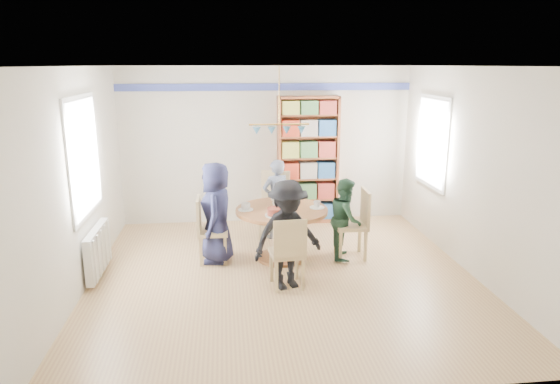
{
  "coord_description": "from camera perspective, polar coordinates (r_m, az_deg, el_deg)",
  "views": [
    {
      "loc": [
        -0.73,
        -6.07,
        2.72
      ],
      "look_at": [
        0.0,
        0.4,
        1.05
      ],
      "focal_mm": 32.0,
      "sensor_mm": 36.0,
      "label": 1
    }
  ],
  "objects": [
    {
      "name": "room_shell",
      "position": [
        7.04,
        -2.54,
        5.61
      ],
      "size": [
        5.0,
        5.0,
        5.0
      ],
      "color": "white",
      "rests_on": "ground"
    },
    {
      "name": "chair_left",
      "position": [
        7.06,
        -8.33,
        -3.98
      ],
      "size": [
        0.42,
        0.42,
        0.94
      ],
      "color": "tan",
      "rests_on": "ground"
    },
    {
      "name": "ground",
      "position": [
        6.69,
        0.39,
        -9.6
      ],
      "size": [
        5.0,
        5.0,
        0.0
      ],
      "primitive_type": "plane",
      "color": "tan"
    },
    {
      "name": "person_left",
      "position": [
        7.02,
        -7.29,
        -2.36
      ],
      "size": [
        0.52,
        0.74,
        1.43
      ],
      "primitive_type": "imported",
      "rotation": [
        0.0,
        0.0,
        -1.66
      ],
      "color": "#1B1C3B",
      "rests_on": "ground"
    },
    {
      "name": "chair_right",
      "position": [
        7.24,
        8.77,
        -3.24
      ],
      "size": [
        0.46,
        0.46,
        1.0
      ],
      "color": "tan",
      "rests_on": "ground"
    },
    {
      "name": "bookshelf",
      "position": [
        8.69,
        3.19,
        3.51
      ],
      "size": [
        1.05,
        0.31,
        2.2
      ],
      "color": "brown",
      "rests_on": "ground"
    },
    {
      "name": "tableware",
      "position": [
        7.02,
        -0.04,
        -1.33
      ],
      "size": [
        1.22,
        1.22,
        0.32
      ],
      "color": "white",
      "rests_on": "dining_table"
    },
    {
      "name": "person_near",
      "position": [
        6.14,
        0.87,
        -4.95
      ],
      "size": [
        1.01,
        0.78,
        1.38
      ],
      "primitive_type": "imported",
      "rotation": [
        0.0,
        0.0,
        0.33
      ],
      "color": "black",
      "rests_on": "ground"
    },
    {
      "name": "person_far",
      "position": [
        7.94,
        -0.45,
        -0.81
      ],
      "size": [
        0.55,
        0.45,
        1.28
      ],
      "primitive_type": "imported",
      "rotation": [
        0.0,
        0.0,
        3.51
      ],
      "color": "gray",
      "rests_on": "ground"
    },
    {
      "name": "chair_near",
      "position": [
        6.16,
        0.95,
        -6.65
      ],
      "size": [
        0.44,
        0.44,
        0.93
      ],
      "color": "tan",
      "rests_on": "ground"
    },
    {
      "name": "person_right",
      "position": [
        7.19,
        7.51,
        -3.04
      ],
      "size": [
        0.55,
        0.65,
        1.17
      ],
      "primitive_type": "imported",
      "rotation": [
        0.0,
        0.0,
        1.36
      ],
      "color": "#1B3725",
      "rests_on": "ground"
    },
    {
      "name": "dining_table",
      "position": [
        7.07,
        0.19,
        -3.43
      ],
      "size": [
        1.3,
        1.3,
        0.75
      ],
      "color": "brown",
      "rests_on": "ground"
    },
    {
      "name": "chair_far",
      "position": [
        8.04,
        -0.63,
        -1.05
      ],
      "size": [
        0.57,
        0.57,
        1.05
      ],
      "color": "tan",
      "rests_on": "ground"
    },
    {
      "name": "radiator",
      "position": [
        7.01,
        -20.08,
        -6.31
      ],
      "size": [
        0.12,
        1.0,
        0.6
      ],
      "color": "silver",
      "rests_on": "ground"
    }
  ]
}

